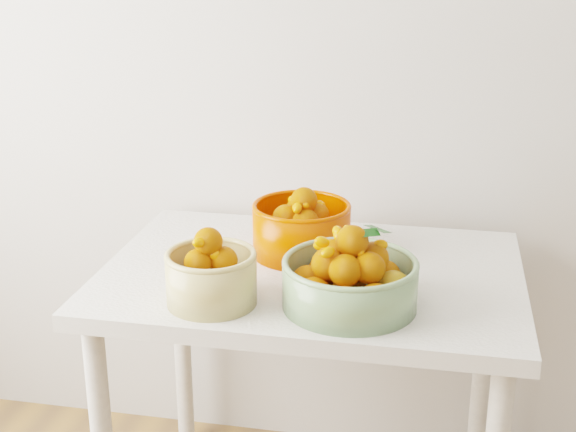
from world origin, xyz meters
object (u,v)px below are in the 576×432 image
table (311,305)px  bowl_green (350,279)px  bowl_cream (211,275)px  bowl_orange (302,228)px

table → bowl_green: bowl_green is taller
table → bowl_green: (0.11, -0.19, 0.16)m
bowl_cream → bowl_orange: bowl_orange is taller
bowl_orange → bowl_cream: bearing=-114.2°
table → bowl_green: bearing=-58.5°
bowl_orange → bowl_green: bearing=-60.7°
table → bowl_orange: 0.19m
bowl_green → bowl_orange: size_ratio=1.01×
bowl_green → bowl_orange: bearing=119.3°
bowl_cream → bowl_orange: (0.14, 0.32, 0.01)m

